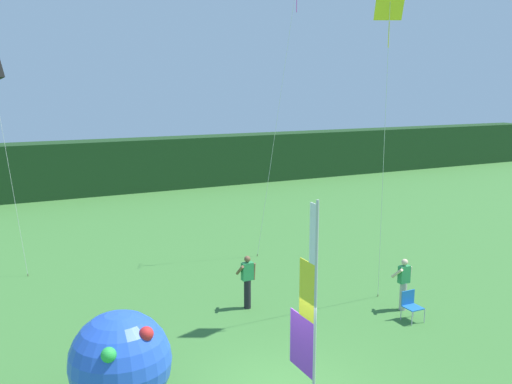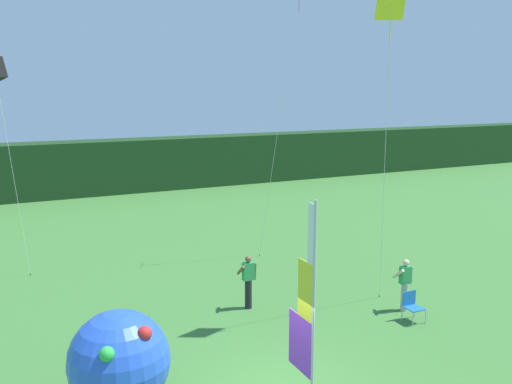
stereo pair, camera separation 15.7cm
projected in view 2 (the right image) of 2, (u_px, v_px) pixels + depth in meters
distant_treeline at (87, 168)px, 35.76m from camera, size 80.00×2.40×3.47m
banner_flag at (306, 313)px, 11.54m from camera, size 0.06×1.03×4.73m
person_near_banner at (405, 283)px, 17.20m from camera, size 0.55×0.48×1.66m
person_mid_field at (248, 280)px, 17.38m from camera, size 0.55×0.48×1.72m
inflatable_balloon at (119, 361)px, 11.91m from camera, size 2.21×2.21×2.21m
folding_chair at (412, 304)px, 16.50m from camera, size 0.51×0.51×0.89m
kite_magenta_diamond_0 at (296, 4)px, 20.89m from camera, size 1.58×1.15×11.15m
kite_yellow_diamond_1 at (391, 16)px, 15.10m from camera, size 1.68×1.86×9.70m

